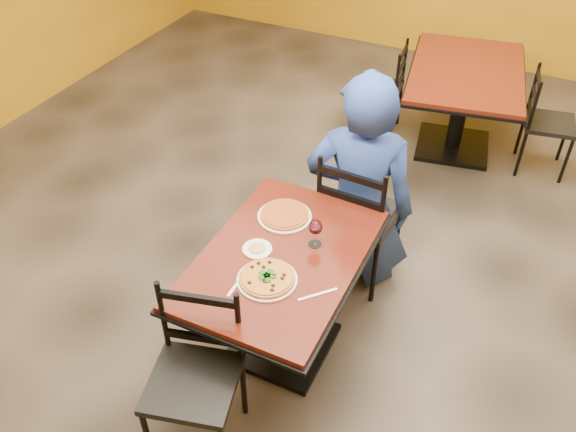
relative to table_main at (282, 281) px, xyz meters
The scene contains 17 objects.
floor 0.75m from the table_main, 90.00° to the left, with size 7.00×8.00×0.01m, color black.
table_main is the anchor object (origin of this frame).
table_second 2.67m from the table_main, 81.43° to the left, with size 1.13×1.50×0.75m.
chair_main_near 0.75m from the table_main, 99.57° to the right, with size 0.42×0.42×0.93m, color black, non-canonical shape.
chair_main_far 0.82m from the table_main, 78.12° to the left, with size 0.45×0.45×1.00m, color black, non-canonical shape.
chair_second_left 2.67m from the table_main, 97.02° to the left, with size 0.38×0.38×0.84m, color black, non-canonical shape.
chair_second_right 2.88m from the table_main, 67.00° to the left, with size 0.39×0.39×0.86m, color black, non-canonical shape.
diner 0.86m from the table_main, 79.95° to the left, with size 0.70×0.46×1.48m, color navy.
plate_main 0.28m from the table_main, 85.77° to the right, with size 0.31×0.31×0.01m, color white.
pizza_main 0.29m from the table_main, 85.77° to the right, with size 0.28×0.28×0.02m, color #8C320A.
plate_far 0.38m from the table_main, 113.16° to the left, with size 0.31×0.31×0.01m, color white.
pizza_far 0.38m from the table_main, 113.16° to the left, with size 0.28×0.28×0.02m, color #B15D22.
side_plate 0.24m from the table_main, behind, with size 0.16×0.16×0.01m, color white.
dip 0.25m from the table_main, behind, with size 0.09×0.09×0.01m, color tan.
wine_glass 0.35m from the table_main, 51.03° to the left, with size 0.08×0.08×0.18m, color white, non-canonical shape.
fork 0.36m from the table_main, 111.00° to the right, with size 0.01×0.19×0.00m, color silver.
knife 0.39m from the table_main, 32.14° to the right, with size 0.01×0.21×0.00m, color silver.
Camera 1 is at (1.04, -2.60, 2.93)m, focal length 37.55 mm.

